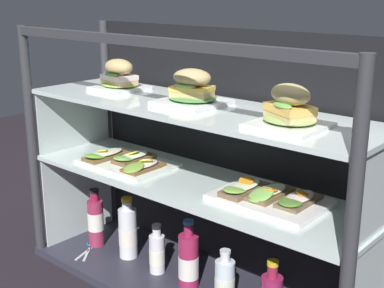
{
  "coord_description": "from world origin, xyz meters",
  "views": [
    {
      "loc": [
        1.14,
        -1.3,
        1.06
      ],
      "look_at": [
        0.0,
        0.0,
        0.56
      ],
      "focal_mm": 50.59,
      "sensor_mm": 36.0,
      "label": 1
    }
  ],
  "objects_px": {
    "plated_roll_sandwich_mid_left": "(289,110)",
    "juice_bottle_front_second": "(96,221)",
    "plated_roll_sandwich_far_right": "(119,78)",
    "juice_bottle_near_post": "(128,232)",
    "juice_bottle_front_fourth": "(189,262)",
    "kitchen_scissors": "(92,246)",
    "open_sandwich_tray_right_of_center": "(126,161)",
    "plated_roll_sandwich_right_of_center": "(193,92)",
    "open_sandwich_tray_near_left_corner": "(268,197)",
    "juice_bottle_back_right": "(225,281)",
    "juice_bottle_back_center": "(157,253)"
  },
  "relations": [
    {
      "from": "plated_roll_sandwich_mid_left",
      "to": "juice_bottle_front_second",
      "type": "xyz_separation_m",
      "value": [
        -0.9,
        0.02,
        -0.6
      ]
    },
    {
      "from": "plated_roll_sandwich_far_right",
      "to": "juice_bottle_front_second",
      "type": "xyz_separation_m",
      "value": [
        -0.12,
        -0.05,
        -0.6
      ]
    },
    {
      "from": "juice_bottle_near_post",
      "to": "juice_bottle_front_fourth",
      "type": "height_order",
      "value": "juice_bottle_front_fourth"
    },
    {
      "from": "plated_roll_sandwich_far_right",
      "to": "kitchen_scissors",
      "type": "bearing_deg",
      "value": -148.15
    },
    {
      "from": "open_sandwich_tray_right_of_center",
      "to": "kitchen_scissors",
      "type": "bearing_deg",
      "value": -174.67
    },
    {
      "from": "plated_roll_sandwich_right_of_center",
      "to": "plated_roll_sandwich_mid_left",
      "type": "height_order",
      "value": "plated_roll_sandwich_mid_left"
    },
    {
      "from": "plated_roll_sandwich_far_right",
      "to": "open_sandwich_tray_near_left_corner",
      "type": "relative_size",
      "value": 0.51
    },
    {
      "from": "plated_roll_sandwich_right_of_center",
      "to": "open_sandwich_tray_right_of_center",
      "type": "bearing_deg",
      "value": -172.84
    },
    {
      "from": "plated_roll_sandwich_mid_left",
      "to": "open_sandwich_tray_right_of_center",
      "type": "bearing_deg",
      "value": 178.98
    },
    {
      "from": "plated_roll_sandwich_right_of_center",
      "to": "open_sandwich_tray_right_of_center",
      "type": "height_order",
      "value": "plated_roll_sandwich_right_of_center"
    },
    {
      "from": "open_sandwich_tray_right_of_center",
      "to": "plated_roll_sandwich_far_right",
      "type": "bearing_deg",
      "value": 146.26
    },
    {
      "from": "juice_bottle_front_second",
      "to": "juice_bottle_back_right",
      "type": "distance_m",
      "value": 0.67
    },
    {
      "from": "plated_roll_sandwich_mid_left",
      "to": "kitchen_scissors",
      "type": "relative_size",
      "value": 1.17
    },
    {
      "from": "juice_bottle_back_center",
      "to": "juice_bottle_back_right",
      "type": "height_order",
      "value": "juice_bottle_back_right"
    },
    {
      "from": "juice_bottle_front_second",
      "to": "juice_bottle_back_center",
      "type": "bearing_deg",
      "value": 0.9
    },
    {
      "from": "plated_roll_sandwich_right_of_center",
      "to": "juice_bottle_back_right",
      "type": "distance_m",
      "value": 0.64
    },
    {
      "from": "plated_roll_sandwich_right_of_center",
      "to": "kitchen_scissors",
      "type": "xyz_separation_m",
      "value": [
        -0.5,
        -0.06,
        -0.7
      ]
    },
    {
      "from": "plated_roll_sandwich_right_of_center",
      "to": "juice_bottle_front_fourth",
      "type": "relative_size",
      "value": 0.8
    },
    {
      "from": "open_sandwich_tray_right_of_center",
      "to": "juice_bottle_front_fourth",
      "type": "distance_m",
      "value": 0.43
    },
    {
      "from": "juice_bottle_front_second",
      "to": "juice_bottle_front_fourth",
      "type": "relative_size",
      "value": 0.96
    },
    {
      "from": "juice_bottle_front_fourth",
      "to": "open_sandwich_tray_right_of_center",
      "type": "bearing_deg",
      "value": -177.26
    },
    {
      "from": "juice_bottle_back_center",
      "to": "juice_bottle_back_right",
      "type": "relative_size",
      "value": 0.97
    },
    {
      "from": "juice_bottle_front_fourth",
      "to": "juice_bottle_back_right",
      "type": "xyz_separation_m",
      "value": [
        0.16,
        -0.0,
        -0.02
      ]
    },
    {
      "from": "open_sandwich_tray_near_left_corner",
      "to": "juice_bottle_near_post",
      "type": "relative_size",
      "value": 1.37
    },
    {
      "from": "plated_roll_sandwich_mid_left",
      "to": "juice_bottle_near_post",
      "type": "distance_m",
      "value": 0.94
    },
    {
      "from": "open_sandwich_tray_near_left_corner",
      "to": "juice_bottle_front_fourth",
      "type": "distance_m",
      "value": 0.43
    },
    {
      "from": "open_sandwich_tray_near_left_corner",
      "to": "juice_bottle_front_fourth",
      "type": "relative_size",
      "value": 1.33
    },
    {
      "from": "juice_bottle_near_post",
      "to": "juice_bottle_back_right",
      "type": "distance_m",
      "value": 0.49
    },
    {
      "from": "open_sandwich_tray_right_of_center",
      "to": "plated_roll_sandwich_mid_left",
      "type": "bearing_deg",
      "value": -1.02
    },
    {
      "from": "juice_bottle_near_post",
      "to": "juice_bottle_front_fourth",
      "type": "xyz_separation_m",
      "value": [
        0.33,
        -0.01,
        -0.0
      ]
    },
    {
      "from": "juice_bottle_near_post",
      "to": "kitchen_scissors",
      "type": "bearing_deg",
      "value": -165.54
    },
    {
      "from": "juice_bottle_front_second",
      "to": "kitchen_scissors",
      "type": "distance_m",
      "value": 0.11
    },
    {
      "from": "open_sandwich_tray_near_left_corner",
      "to": "juice_bottle_front_fourth",
      "type": "xyz_separation_m",
      "value": [
        -0.3,
        -0.03,
        -0.32
      ]
    },
    {
      "from": "open_sandwich_tray_right_of_center",
      "to": "juice_bottle_front_second",
      "type": "distance_m",
      "value": 0.37
    },
    {
      "from": "juice_bottle_front_second",
      "to": "juice_bottle_front_fourth",
      "type": "distance_m",
      "value": 0.51
    },
    {
      "from": "plated_roll_sandwich_mid_left",
      "to": "juice_bottle_near_post",
      "type": "height_order",
      "value": "plated_roll_sandwich_mid_left"
    },
    {
      "from": "juice_bottle_back_right",
      "to": "kitchen_scissors",
      "type": "relative_size",
      "value": 1.19
    },
    {
      "from": "juice_bottle_front_second",
      "to": "juice_bottle_near_post",
      "type": "bearing_deg",
      "value": 5.51
    },
    {
      "from": "juice_bottle_back_right",
      "to": "juice_bottle_front_second",
      "type": "bearing_deg",
      "value": -179.79
    },
    {
      "from": "open_sandwich_tray_near_left_corner",
      "to": "juice_bottle_front_second",
      "type": "xyz_separation_m",
      "value": [
        -0.8,
        -0.04,
        -0.31
      ]
    },
    {
      "from": "juice_bottle_back_center",
      "to": "kitchen_scissors",
      "type": "relative_size",
      "value": 1.15
    },
    {
      "from": "plated_roll_sandwich_right_of_center",
      "to": "juice_bottle_near_post",
      "type": "distance_m",
      "value": 0.68
    },
    {
      "from": "plated_roll_sandwich_mid_left",
      "to": "open_sandwich_tray_near_left_corner",
      "type": "height_order",
      "value": "plated_roll_sandwich_mid_left"
    },
    {
      "from": "juice_bottle_near_post",
      "to": "plated_roll_sandwich_mid_left",
      "type": "bearing_deg",
      "value": -3.02
    },
    {
      "from": "plated_roll_sandwich_right_of_center",
      "to": "open_sandwich_tray_near_left_corner",
      "type": "bearing_deg",
      "value": 1.27
    },
    {
      "from": "juice_bottle_front_fourth",
      "to": "plated_roll_sandwich_far_right",
      "type": "bearing_deg",
      "value": 173.77
    },
    {
      "from": "open_sandwich_tray_right_of_center",
      "to": "juice_bottle_back_center",
      "type": "xyz_separation_m",
      "value": [
        0.14,
        0.01,
        -0.33
      ]
    },
    {
      "from": "juice_bottle_near_post",
      "to": "kitchen_scissors",
      "type": "height_order",
      "value": "juice_bottle_near_post"
    },
    {
      "from": "plated_roll_sandwich_mid_left",
      "to": "juice_bottle_front_fourth",
      "type": "bearing_deg",
      "value": 176.08
    },
    {
      "from": "plated_roll_sandwich_far_right",
      "to": "plated_roll_sandwich_mid_left",
      "type": "bearing_deg",
      "value": -5.07
    }
  ]
}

